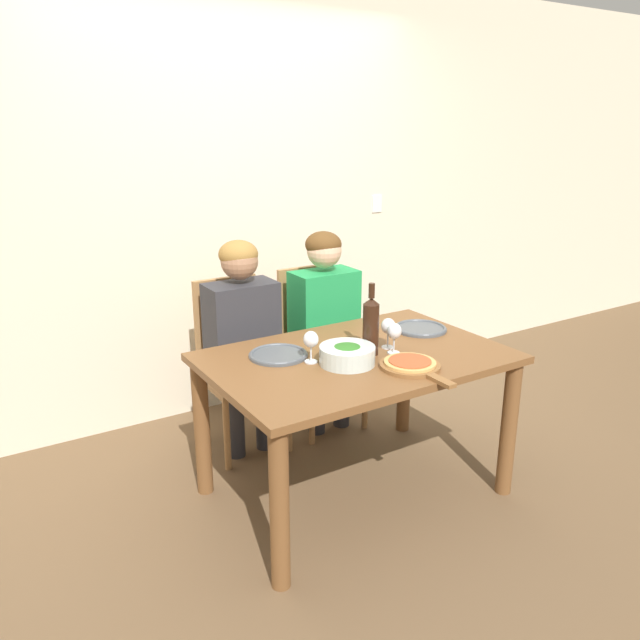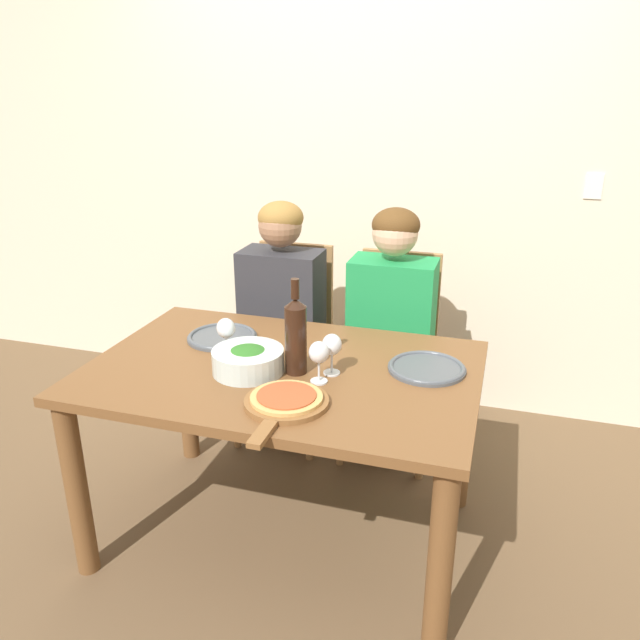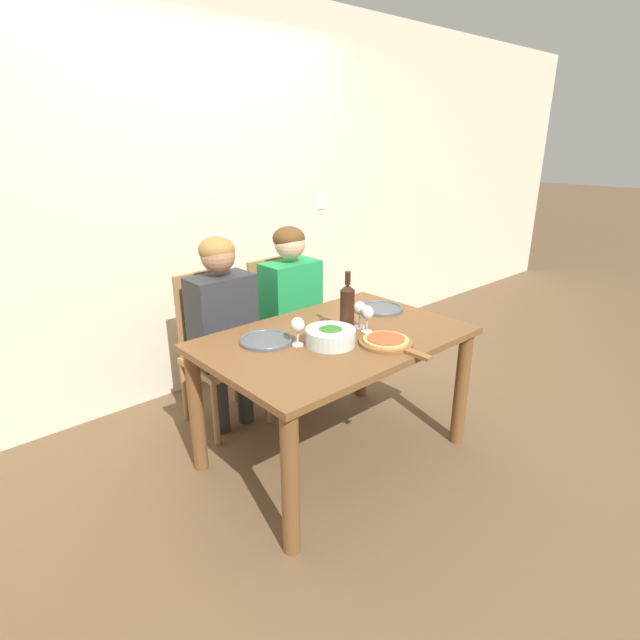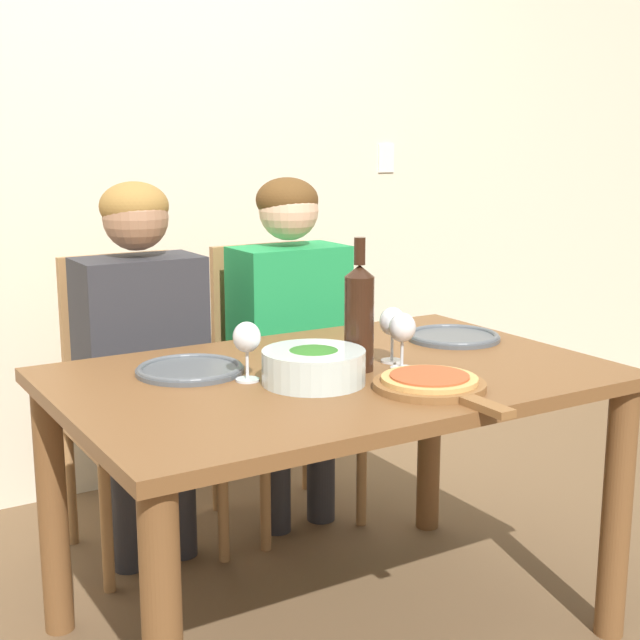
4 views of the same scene
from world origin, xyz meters
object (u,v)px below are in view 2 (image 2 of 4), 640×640
object	(u,v)px
pizza_on_board	(285,401)
chair_right	(394,350)
chair_left	(290,337)
wine_glass_right	(332,347)
broccoli_bowl	(248,360)
dinner_plate_left	(222,337)
person_woman	(281,304)
wine_glass_centre	(319,354)
dinner_plate_right	(427,368)
person_man	(391,315)
wine_glass_left	(226,330)
wine_bottle	(296,334)

from	to	relation	value
pizza_on_board	chair_right	bearing A→B (deg)	81.81
chair_left	wine_glass_right	distance (m)	0.99
chair_left	broccoli_bowl	distance (m)	0.94
dinner_plate_left	chair_left	bearing A→B (deg)	84.62
person_woman	wine_glass_centre	world-z (taller)	person_woman
chair_right	dinner_plate_right	xyz separation A→B (m)	(0.24, -0.68, 0.25)
chair_left	wine_glass_right	xyz separation A→B (m)	(0.45, -0.81, 0.34)
chair_right	broccoli_bowl	distance (m)	1.00
person_woman	broccoli_bowl	world-z (taller)	person_woman
chair_left	wine_glass_centre	world-z (taller)	chair_left
pizza_on_board	wine_glass_right	xyz separation A→B (m)	(0.08, 0.27, 0.09)
person_man	wine_glass_left	world-z (taller)	person_man
person_man	wine_bottle	xyz separation A→B (m)	(-0.20, -0.72, 0.16)
chair_right	wine_glass_right	distance (m)	0.88
wine_glass_centre	person_man	bearing A→B (deg)	82.36
chair_left	person_woman	distance (m)	0.25
wine_glass_left	chair_left	bearing A→B (deg)	92.39
broccoli_bowl	wine_glass_right	size ratio (longest dim) A/B	1.70
person_woman	broccoli_bowl	bearing A→B (deg)	-77.91
person_woman	chair_right	bearing A→B (deg)	12.42
dinner_plate_left	wine_glass_right	world-z (taller)	wine_glass_right
chair_left	pizza_on_board	bearing A→B (deg)	-70.74
pizza_on_board	person_man	bearing A→B (deg)	80.83
chair_left	chair_right	distance (m)	0.53
person_man	dinner_plate_left	world-z (taller)	person_man
broccoli_bowl	wine_glass_left	distance (m)	0.18
wine_bottle	dinner_plate_left	xyz separation A→B (m)	(-0.39, 0.20, -0.14)
pizza_on_board	dinner_plate_right	bearing A→B (deg)	45.15
wine_glass_right	wine_glass_centre	distance (m)	0.08
dinner_plate_left	chair_right	bearing A→B (deg)	46.81
wine_glass_centre	person_woman	bearing A→B (deg)	119.17
pizza_on_board	dinner_plate_left	bearing A→B (deg)	134.20
broccoli_bowl	dinner_plate_right	distance (m)	0.64
chair_right	pizza_on_board	size ratio (longest dim) A/B	2.33
dinner_plate_left	pizza_on_board	xyz separation A→B (m)	(0.44, -0.45, 0.01)
chair_right	wine_bottle	distance (m)	0.94
wine_bottle	wine_glass_left	bearing A→B (deg)	169.15
dinner_plate_left	wine_glass_right	distance (m)	0.55
person_woman	wine_bottle	xyz separation A→B (m)	(0.33, -0.72, 0.16)
chair_left	wine_glass_left	bearing A→B (deg)	-87.61
dinner_plate_left	wine_glass_centre	bearing A→B (deg)	-27.64
broccoli_bowl	dinner_plate_right	bearing A→B (deg)	18.09
wine_bottle	wine_glass_right	bearing A→B (deg)	11.17
chair_right	wine_glass_centre	xyz separation A→B (m)	(-0.10, -0.89, 0.34)
person_man	pizza_on_board	xyz separation A→B (m)	(-0.16, -0.96, 0.03)
wine_bottle	dinner_plate_left	distance (m)	0.46
wine_glass_left	wine_glass_centre	xyz separation A→B (m)	(0.40, -0.11, 0.00)
person_man	dinner_plate_right	xyz separation A→B (m)	(0.24, -0.56, 0.03)
broccoli_bowl	pizza_on_board	world-z (taller)	broccoli_bowl
person_man	wine_glass_left	distance (m)	0.84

